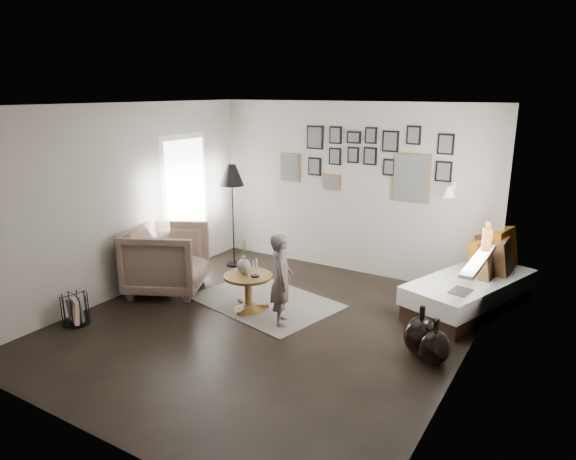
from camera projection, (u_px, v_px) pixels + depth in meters
The scene contains 23 objects.
ground at pixel (263, 327), 6.18m from camera, with size 4.80×4.80×0.00m, color black.
wall_back at pixel (350, 189), 7.82m from camera, with size 4.50×4.50×0.00m, color gray.
wall_front at pixel (83, 290), 3.85m from camera, with size 4.50×4.50×0.00m, color gray.
wall_left at pixel (124, 201), 6.96m from camera, with size 4.80×4.80×0.00m, color gray.
wall_right at pixel (464, 254), 4.71m from camera, with size 4.80×4.80×0.00m, color gray.
ceiling at pixel (260, 105), 5.49m from camera, with size 4.80×4.80×0.00m, color white.
door_left at pixel (186, 203), 8.01m from camera, with size 0.00×2.14×2.14m.
window_right at pixel (482, 253), 5.95m from camera, with size 0.15×1.32×1.30m.
gallery_wall at pixel (368, 161), 7.54m from camera, with size 2.74×0.03×1.08m.
wall_sconce at pixel (449, 191), 6.78m from camera, with size 0.18×0.36×0.16m.
rug at pixel (265, 301), 6.91m from camera, with size 1.85×1.29×0.01m, color #B6B2A0.
pedestal_table at pixel (248, 294), 6.59m from camera, with size 0.62×0.62×0.49m.
vase at pixel (244, 263), 6.54m from camera, with size 0.18×0.18×0.44m.
candles at pixel (255, 268), 6.43m from camera, with size 0.11×0.11×0.23m.
daybed at pixel (472, 286), 6.66m from camera, with size 1.41×2.09×0.95m.
magazine_on_daybed at pixel (461, 291), 6.09m from camera, with size 0.21×0.29×0.02m, color black.
armchair at pixel (167, 259), 7.18m from camera, with size 1.00×1.03×0.93m, color brown.
armchair_cushion at pixel (171, 258), 7.20m from camera, with size 0.42×0.42×0.11m, color white.
floor_lamp at pixel (232, 179), 7.98m from camera, with size 0.38×0.38×1.64m.
magazine_basket at pixel (75, 309), 6.21m from camera, with size 0.37×0.37×0.38m.
demijohn_large at pixel (421, 336), 5.49m from camera, with size 0.37×0.37×0.55m.
demijohn_small at pixel (435, 347), 5.30m from camera, with size 0.33×0.33×0.50m.
child at pixel (281, 280), 6.13m from camera, with size 0.41×0.27×1.14m, color brown.
Camera 1 is at (3.18, -4.68, 2.75)m, focal length 32.00 mm.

